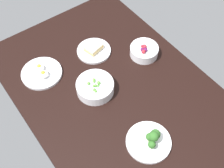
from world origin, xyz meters
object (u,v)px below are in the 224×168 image
plate_broccoli (150,140)px  plate_sandwich (94,50)px  bowl_berries (144,51)px  bowl_peas (95,87)px  plate_eggs (42,73)px

plate_broccoli → plate_sandwich: plate_broccoli is taller
plate_sandwich → bowl_berries: bearing=49.4°
plate_broccoli → bowl_peas: size_ratio=1.07×
plate_broccoli → bowl_berries: 50.18cm
plate_sandwich → bowl_peas: bearing=-32.8°
bowl_berries → plate_sandwich: bearing=-130.6°
plate_sandwich → plate_eggs: (-3.04, -29.40, -0.10)cm
plate_sandwich → plate_eggs: 29.55cm
bowl_peas → plate_eggs: bearing=-146.5°
bowl_peas → plate_eggs: bowl_peas is taller
plate_broccoli → plate_eggs: bearing=-162.5°
bowl_peas → plate_eggs: size_ratio=0.89×
bowl_berries → plate_broccoli: bearing=-37.3°
bowl_berries → bowl_peas: bearing=-83.4°
bowl_berries → plate_eggs: 53.35cm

